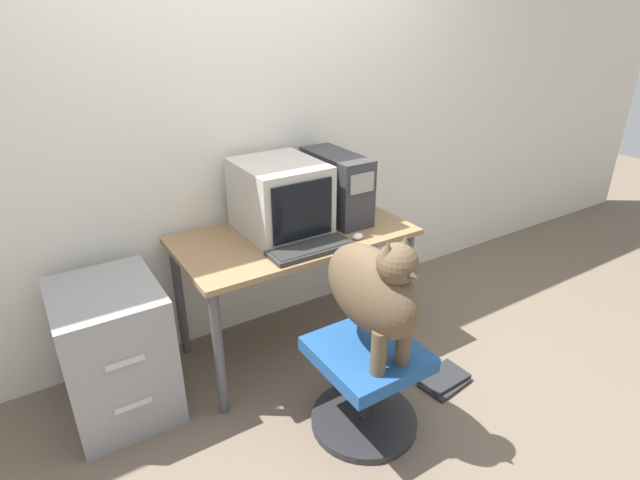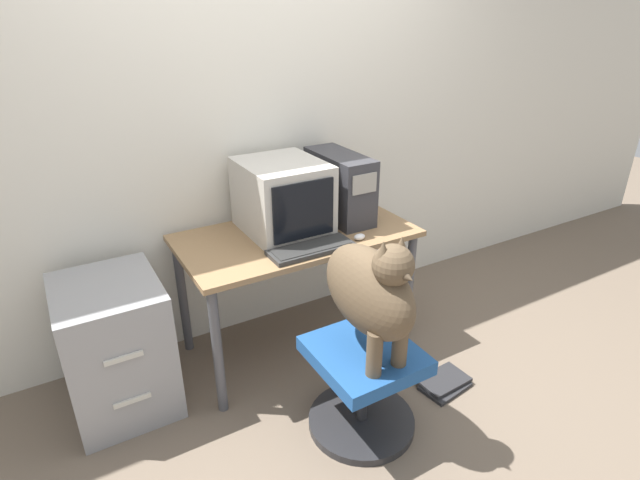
# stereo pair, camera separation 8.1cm
# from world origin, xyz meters

# --- Properties ---
(ground_plane) EXTENTS (12.00, 12.00, 0.00)m
(ground_plane) POSITION_xyz_m (0.00, 0.00, 0.00)
(ground_plane) COLOR #6B5B4C
(wall_back) EXTENTS (8.00, 0.05, 2.60)m
(wall_back) POSITION_xyz_m (0.00, 0.75, 1.30)
(wall_back) COLOR silver
(wall_back) RESTS_ON ground_plane
(desk) EXTENTS (1.28, 0.68, 0.74)m
(desk) POSITION_xyz_m (0.00, 0.34, 0.64)
(desk) COLOR olive
(desk) RESTS_ON ground_plane
(crt_monitor) EXTENTS (0.42, 0.49, 0.39)m
(crt_monitor) POSITION_xyz_m (-0.04, 0.42, 0.93)
(crt_monitor) COLOR #B7B2A8
(crt_monitor) RESTS_ON desk
(pc_tower) EXTENTS (0.20, 0.49, 0.38)m
(pc_tower) POSITION_xyz_m (0.33, 0.42, 0.93)
(pc_tower) COLOR #333338
(pc_tower) RESTS_ON desk
(keyboard) EXTENTS (0.44, 0.17, 0.03)m
(keyboard) POSITION_xyz_m (-0.04, 0.10, 0.75)
(keyboard) COLOR #2D2D2D
(keyboard) RESTS_ON desk
(computer_mouse) EXTENTS (0.06, 0.04, 0.03)m
(computer_mouse) POSITION_xyz_m (0.25, 0.09, 0.75)
(computer_mouse) COLOR silver
(computer_mouse) RESTS_ON desk
(office_chair) EXTENTS (0.52, 0.52, 0.45)m
(office_chair) POSITION_xyz_m (-0.04, -0.39, 0.25)
(office_chair) COLOR #262628
(office_chair) RESTS_ON ground_plane
(dog) EXTENTS (0.24, 0.56, 0.61)m
(dog) POSITION_xyz_m (-0.04, -0.42, 0.77)
(dog) COLOR brown
(dog) RESTS_ON office_chair
(filing_cabinet) EXTENTS (0.47, 0.56, 0.69)m
(filing_cabinet) POSITION_xyz_m (-1.00, 0.36, 0.34)
(filing_cabinet) COLOR gray
(filing_cabinet) RESTS_ON ground_plane
(book_stack_floor) EXTENTS (0.29, 0.22, 0.04)m
(book_stack_floor) POSITION_xyz_m (0.50, -0.39, 0.02)
(book_stack_floor) COLOR #262628
(book_stack_floor) RESTS_ON ground_plane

